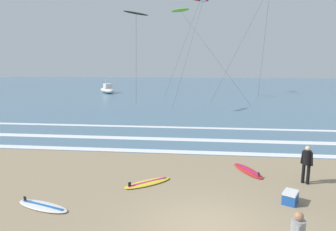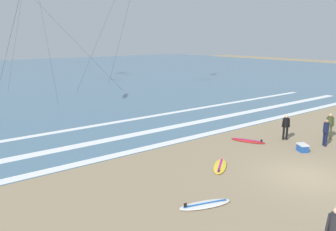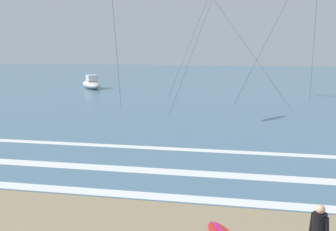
{
  "view_description": "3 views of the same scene",
  "coord_description": "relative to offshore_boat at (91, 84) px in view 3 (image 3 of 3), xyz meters",
  "views": [
    {
      "loc": [
        -0.22,
        -8.12,
        4.88
      ],
      "look_at": [
        -1.71,
        5.78,
        2.42
      ],
      "focal_mm": 31.49,
      "sensor_mm": 36.0,
      "label": 1
    },
    {
      "loc": [
        -13.53,
        -7.47,
        6.18
      ],
      "look_at": [
        -2.69,
        6.89,
        1.97
      ],
      "focal_mm": 35.49,
      "sensor_mm": 36.0,
      "label": 2
    },
    {
      "loc": [
        2.58,
        -5.14,
        5.08
      ],
      "look_at": [
        0.22,
        6.62,
        3.01
      ],
      "focal_mm": 43.83,
      "sensor_mm": 36.0,
      "label": 3
    }
  ],
  "objects": [
    {
      "name": "wave_foam_shoreline",
      "position": [
        14.73,
        -32.55,
        -0.54
      ],
      "size": [
        54.6,
        0.64,
        0.01
      ],
      "primitive_type": "cube",
      "color": "white",
      "rests_on": "ocean_surface"
    },
    {
      "name": "ocean_surface",
      "position": [
        15.76,
        12.05,
        -0.55
      ],
      "size": [
        140.0,
        90.0,
        0.01
      ],
      "primitive_type": "cube",
      "color": "slate",
      "rests_on": "ground"
    },
    {
      "name": "wave_foam_outer_break",
      "position": [
        14.12,
        -26.14,
        -0.54
      ],
      "size": [
        45.87,
        0.58,
        0.01
      ],
      "primitive_type": "cube",
      "color": "white",
      "rests_on": "ocean_surface"
    },
    {
      "name": "offshore_boat",
      "position": [
        0.0,
        0.0,
        0.0
      ],
      "size": [
        4.37,
        5.24,
        2.7
      ],
      "color": "beige",
      "rests_on": "ground"
    },
    {
      "name": "wave_foam_mid_break",
      "position": [
        14.45,
        -29.8,
        -0.54
      ],
      "size": [
        47.52,
        0.78,
        0.01
      ],
      "primitive_type": "cube",
      "color": "white",
      "rests_on": "ocean_surface"
    }
  ]
}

